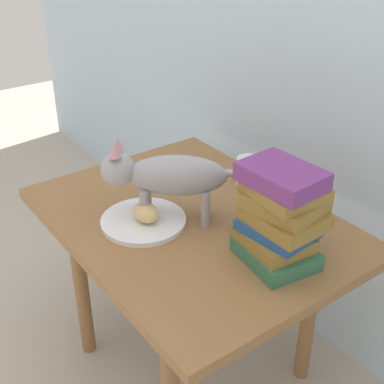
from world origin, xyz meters
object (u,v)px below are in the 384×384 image
Objects in this scene: plate at (143,221)px; cat at (166,175)px; candle_jar at (248,173)px; book_stack at (280,217)px; side_table at (192,238)px; bread_roll at (146,213)px.

plate is 0.58× the size of cat.
plate is at bearing -105.58° from cat.
book_stack is at bearing -30.74° from candle_jar.
side_table is 2.21× the size of cat.
cat is (-0.04, -0.06, 0.20)m from side_table.
cat reaches higher than plate.
book_stack is at bearing 20.29° from cat.
cat is 1.59× the size of book_stack.
book_stack is at bearing 29.31° from bread_roll.
cat is at bearing -159.71° from book_stack.
bread_roll is 0.11m from cat.
book_stack is 0.39m from candle_jar.
side_table is 3.80× the size of plate.
side_table is 0.27m from candle_jar.
bread_roll reaches higher than side_table.
book_stack reaches higher than bread_roll.
bread_roll is 0.20× the size of cat.
cat is (0.01, 0.06, 0.09)m from bread_roll.
cat is 0.33m from book_stack.
side_table is 0.21m from cat.
side_table is 10.18× the size of candle_jar.
cat reaches higher than side_table.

